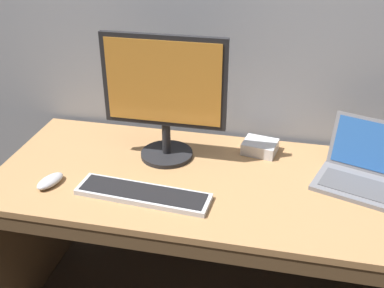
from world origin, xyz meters
name	(u,v)px	position (x,y,z in m)	size (l,w,h in m)	color
desk	(213,220)	(0.00, -0.01, 0.52)	(1.70, 0.72, 0.71)	#A87A4C
laptop_space_gray	(361,174)	(0.54, 0.08, 0.75)	(0.37, 0.35, 0.22)	slate
external_monitor	(164,95)	(-0.22, 0.12, 0.98)	(0.48, 0.21, 0.51)	black
wired_keyboard	(143,194)	(-0.23, -0.17, 0.72)	(0.50, 0.16, 0.02)	#BCBCC1
computer_mouse	(50,181)	(-0.59, -0.17, 0.72)	(0.06, 0.12, 0.03)	#B7B7BC
external_drive_box	(260,147)	(0.15, 0.24, 0.73)	(0.14, 0.11, 0.05)	silver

